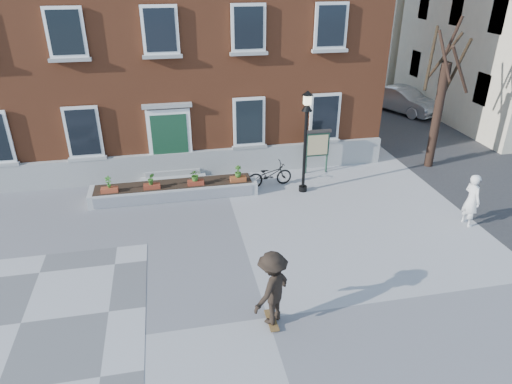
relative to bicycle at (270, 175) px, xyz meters
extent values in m
plane|color=#969699|center=(-1.72, -7.39, -0.48)|extent=(100.00, 100.00, 0.00)
cube|color=#5A5A5D|center=(-7.72, -6.39, -0.48)|extent=(6.00, 6.00, 0.01)
imported|color=black|center=(0.00, 0.00, 0.00)|extent=(1.89, 0.84, 0.96)
imported|color=#B3B5B8|center=(9.98, 8.33, 0.25)|extent=(3.23, 4.66, 1.45)
imported|color=silver|center=(5.88, -4.24, 0.44)|extent=(0.49, 0.70, 1.83)
cube|color=brown|center=(-3.72, 6.61, 5.52)|extent=(18.00, 10.00, 12.00)
cube|color=#9D9D98|center=(-3.72, 1.49, 0.07)|extent=(18.00, 0.24, 1.10)
cube|color=#A4A49F|center=(-3.72, 1.36, -0.38)|extent=(2.60, 0.80, 0.20)
cube|color=#959691|center=(-3.72, 1.51, -0.18)|extent=(2.20, 0.50, 0.20)
cube|color=white|center=(-3.72, 1.53, 1.17)|extent=(1.70, 0.12, 2.50)
cube|color=#163C25|center=(-3.72, 1.48, 1.07)|extent=(1.40, 0.06, 2.30)
cube|color=#9E9E99|center=(-3.72, 1.49, 2.57)|extent=(1.90, 0.25, 0.15)
cube|color=silver|center=(-6.92, 1.51, 1.72)|extent=(1.30, 0.10, 2.00)
cube|color=black|center=(-6.92, 1.46, 1.72)|extent=(1.08, 0.04, 1.78)
cube|color=#A9AAA4|center=(-6.92, 1.45, 0.66)|extent=(1.44, 0.20, 0.12)
cube|color=white|center=(-6.92, 1.51, 5.32)|extent=(1.30, 0.10, 1.70)
cube|color=black|center=(-6.92, 1.46, 5.32)|extent=(1.08, 0.04, 1.48)
cube|color=gray|center=(-6.92, 1.45, 4.41)|extent=(1.44, 0.20, 0.12)
cube|color=white|center=(-3.72, 1.51, 5.32)|extent=(1.30, 0.10, 1.70)
cube|color=black|center=(-3.72, 1.46, 5.32)|extent=(1.08, 0.04, 1.48)
cube|color=#989894|center=(-3.72, 1.45, 4.41)|extent=(1.44, 0.20, 0.12)
cube|color=white|center=(-0.52, 1.51, 1.72)|extent=(1.30, 0.10, 2.00)
cube|color=black|center=(-0.52, 1.46, 1.72)|extent=(1.08, 0.04, 1.78)
cube|color=gray|center=(-0.52, 1.45, 0.66)|extent=(1.44, 0.20, 0.12)
cube|color=silver|center=(-0.52, 1.51, 5.32)|extent=(1.30, 0.10, 1.70)
cube|color=black|center=(-0.52, 1.46, 5.32)|extent=(1.08, 0.04, 1.48)
cube|color=#969692|center=(-0.52, 1.45, 4.41)|extent=(1.44, 0.20, 0.12)
cube|color=silver|center=(2.68, 1.51, 1.72)|extent=(1.30, 0.10, 2.00)
cube|color=black|center=(2.68, 1.46, 1.72)|extent=(1.08, 0.04, 1.78)
cube|color=gray|center=(2.68, 1.45, 0.66)|extent=(1.44, 0.20, 0.12)
cube|color=silver|center=(2.68, 1.51, 5.32)|extent=(1.30, 0.10, 1.70)
cube|color=black|center=(2.68, 1.46, 5.32)|extent=(1.08, 0.04, 1.48)
cube|color=#A6A6A0|center=(2.68, 1.45, 4.41)|extent=(1.44, 0.20, 0.12)
cube|color=#BAB9B5|center=(-3.72, -0.19, -0.23)|extent=(6.20, 1.10, 0.50)
cube|color=#B6B6B6|center=(-3.72, -0.75, -0.23)|extent=(5.80, 0.02, 0.40)
cube|color=black|center=(-3.72, -0.19, 0.02)|extent=(5.80, 0.90, 0.06)
cube|color=#993C21|center=(-6.02, -0.44, 0.12)|extent=(0.60, 0.25, 0.20)
imported|color=#2F6C20|center=(-6.02, -0.44, 0.44)|extent=(0.24, 0.24, 0.45)
cube|color=maroon|center=(-4.52, -0.44, 0.12)|extent=(0.60, 0.25, 0.20)
imported|color=#2E651E|center=(-4.52, -0.44, 0.44)|extent=(0.25, 0.25, 0.45)
cube|color=maroon|center=(-2.92, -0.44, 0.12)|extent=(0.60, 0.25, 0.20)
imported|color=#34651E|center=(-2.92, -0.44, 0.44)|extent=(0.40, 0.40, 0.45)
cube|color=#944520|center=(-1.32, -0.44, 0.12)|extent=(0.60, 0.25, 0.20)
imported|color=#2F5F1C|center=(-1.32, -0.44, 0.44)|extent=(0.25, 0.25, 0.45)
cylinder|color=black|center=(7.28, 0.61, 1.72)|extent=(0.36, 0.36, 4.40)
cylinder|color=#2E2114|center=(7.78, 0.61, 3.81)|extent=(0.12, 1.12, 2.23)
cylinder|color=black|center=(7.44, 1.13, 4.07)|extent=(1.18, 0.49, 1.97)
cylinder|color=black|center=(6.78, 0.97, 4.07)|extent=(0.88, 1.14, 2.35)
cylinder|color=black|center=(6.97, 0.39, 4.25)|extent=(0.60, 0.77, 1.90)
cylinder|color=#311F16|center=(7.48, -0.02, 3.76)|extent=(1.39, 0.55, 1.95)
cylinder|color=black|center=(7.43, 0.74, 4.89)|extent=(0.43, 0.48, 1.58)
cube|color=#343436|center=(10.28, 10.61, -0.48)|extent=(8.00, 36.00, 0.01)
cube|color=black|center=(11.32, 3.41, 2.02)|extent=(0.08, 1.00, 1.50)
cube|color=black|center=(11.32, 6.61, 2.02)|extent=(0.08, 1.00, 1.50)
cube|color=black|center=(11.32, 9.81, 2.02)|extent=(0.08, 1.00, 1.50)
cube|color=black|center=(11.32, 3.41, 5.32)|extent=(0.08, 1.00, 1.50)
cube|color=black|center=(11.32, 6.61, 5.32)|extent=(0.08, 1.00, 1.50)
cube|color=black|center=(11.32, 9.81, 5.32)|extent=(0.08, 1.00, 1.50)
cylinder|color=black|center=(1.17, -0.70, -0.38)|extent=(0.32, 0.32, 0.20)
cylinder|color=black|center=(1.17, -0.70, 1.12)|extent=(0.12, 0.12, 3.20)
cone|color=black|center=(1.17, -0.70, 2.87)|extent=(0.40, 0.40, 0.30)
cube|color=#F3EAB3|center=(1.17, -0.70, 3.12)|extent=(0.24, 0.24, 0.34)
cone|color=black|center=(1.17, -0.70, 3.37)|extent=(0.40, 0.40, 0.16)
cylinder|color=#1B3627|center=(1.77, 0.89, 0.42)|extent=(0.08, 0.08, 1.80)
cylinder|color=#1B3727|center=(2.67, 0.89, 0.42)|extent=(0.08, 0.08, 1.80)
cube|color=#1A3426|center=(2.22, 0.89, 0.77)|extent=(1.00, 0.10, 1.00)
cube|color=beige|center=(2.22, 0.83, 0.77)|extent=(0.85, 0.02, 0.85)
cube|color=#322D2B|center=(2.22, 0.89, 1.34)|extent=(1.10, 0.16, 0.10)
cube|color=brown|center=(-1.67, -7.56, -0.42)|extent=(0.22, 0.78, 0.03)
cylinder|color=black|center=(-1.76, -7.84, -0.46)|extent=(0.03, 0.05, 0.05)
cylinder|color=black|center=(-1.58, -7.84, -0.46)|extent=(0.03, 0.05, 0.05)
cylinder|color=black|center=(-1.76, -7.28, -0.46)|extent=(0.03, 0.05, 0.05)
cylinder|color=black|center=(-1.58, -7.28, -0.46)|extent=(0.03, 0.05, 0.05)
imported|color=black|center=(-1.67, -7.56, 0.57)|extent=(1.41, 1.38, 1.94)
camera|label=1|loc=(-3.74, -15.93, 7.42)|focal=32.00mm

